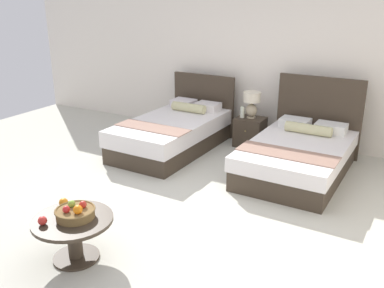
{
  "coord_description": "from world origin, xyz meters",
  "views": [
    {
      "loc": [
        2.45,
        -4.07,
        2.43
      ],
      "look_at": [
        -0.08,
        0.44,
        0.6
      ],
      "focal_mm": 39.36,
      "sensor_mm": 36.0,
      "label": 1
    }
  ],
  "objects_px": {
    "coffee_table": "(74,230)",
    "fruit_bowl": "(75,212)",
    "bed_near_window": "(174,132)",
    "loose_orange": "(64,202)",
    "loose_apple": "(42,221)",
    "bed_near_corner": "(299,154)",
    "table_lamp": "(252,102)",
    "vase": "(242,112)",
    "nightstand": "(250,132)"
  },
  "relations": [
    {
      "from": "vase",
      "to": "fruit_bowl",
      "type": "bearing_deg",
      "value": -91.48
    },
    {
      "from": "bed_near_corner",
      "to": "table_lamp",
      "type": "height_order",
      "value": "bed_near_corner"
    },
    {
      "from": "table_lamp",
      "to": "coffee_table",
      "type": "bearing_deg",
      "value": -93.74
    },
    {
      "from": "vase",
      "to": "fruit_bowl",
      "type": "height_order",
      "value": "vase"
    },
    {
      "from": "nightstand",
      "to": "coffee_table",
      "type": "relative_size",
      "value": 0.64
    },
    {
      "from": "table_lamp",
      "to": "bed_near_corner",
      "type": "bearing_deg",
      "value": -36.27
    },
    {
      "from": "loose_orange",
      "to": "bed_near_window",
      "type": "bearing_deg",
      "value": 100.31
    },
    {
      "from": "bed_near_window",
      "to": "loose_orange",
      "type": "height_order",
      "value": "bed_near_window"
    },
    {
      "from": "bed_near_window",
      "to": "vase",
      "type": "xyz_separation_m",
      "value": [
        0.9,
        0.72,
        0.29
      ]
    },
    {
      "from": "bed_near_corner",
      "to": "vase",
      "type": "relative_size",
      "value": 11.3
    },
    {
      "from": "table_lamp",
      "to": "loose_apple",
      "type": "height_order",
      "value": "table_lamp"
    },
    {
      "from": "bed_near_window",
      "to": "table_lamp",
      "type": "relative_size",
      "value": 5.04
    },
    {
      "from": "bed_near_corner",
      "to": "vase",
      "type": "height_order",
      "value": "bed_near_corner"
    },
    {
      "from": "bed_near_window",
      "to": "loose_orange",
      "type": "bearing_deg",
      "value": -79.69
    },
    {
      "from": "coffee_table",
      "to": "loose_apple",
      "type": "xyz_separation_m",
      "value": [
        -0.15,
        -0.22,
        0.17
      ]
    },
    {
      "from": "nightstand",
      "to": "loose_apple",
      "type": "bearing_deg",
      "value": -95.67
    },
    {
      "from": "fruit_bowl",
      "to": "loose_apple",
      "type": "bearing_deg",
      "value": -124.4
    },
    {
      "from": "bed_near_window",
      "to": "loose_apple",
      "type": "relative_size",
      "value": 26.36
    },
    {
      "from": "bed_near_corner",
      "to": "loose_apple",
      "type": "xyz_separation_m",
      "value": [
        -1.45,
        -3.35,
        0.2
      ]
    },
    {
      "from": "nightstand",
      "to": "table_lamp",
      "type": "xyz_separation_m",
      "value": [
        -0.0,
        0.02,
        0.51
      ]
    },
    {
      "from": "vase",
      "to": "nightstand",
      "type": "bearing_deg",
      "value": 15.92
    },
    {
      "from": "vase",
      "to": "loose_apple",
      "type": "bearing_deg",
      "value": -93.76
    },
    {
      "from": "bed_near_window",
      "to": "nightstand",
      "type": "distance_m",
      "value": 1.29
    },
    {
      "from": "bed_near_window",
      "to": "loose_orange",
      "type": "xyz_separation_m",
      "value": [
        0.54,
        -2.99,
        0.19
      ]
    },
    {
      "from": "bed_near_corner",
      "to": "loose_apple",
      "type": "height_order",
      "value": "bed_near_corner"
    },
    {
      "from": "fruit_bowl",
      "to": "bed_near_corner",
      "type": "bearing_deg",
      "value": 67.61
    },
    {
      "from": "bed_near_corner",
      "to": "loose_orange",
      "type": "bearing_deg",
      "value": -117.23
    },
    {
      "from": "fruit_bowl",
      "to": "loose_orange",
      "type": "distance_m",
      "value": 0.28
    },
    {
      "from": "table_lamp",
      "to": "vase",
      "type": "height_order",
      "value": "table_lamp"
    },
    {
      "from": "vase",
      "to": "fruit_bowl",
      "type": "distance_m",
      "value": 3.82
    },
    {
      "from": "bed_near_window",
      "to": "loose_apple",
      "type": "bearing_deg",
      "value": -79.2
    },
    {
      "from": "loose_orange",
      "to": "loose_apple",
      "type": "bearing_deg",
      "value": -75.1
    },
    {
      "from": "bed_near_window",
      "to": "loose_orange",
      "type": "distance_m",
      "value": 3.04
    },
    {
      "from": "coffee_table",
      "to": "loose_apple",
      "type": "distance_m",
      "value": 0.32
    },
    {
      "from": "nightstand",
      "to": "loose_apple",
      "type": "xyz_separation_m",
      "value": [
        -0.41,
        -4.1,
        0.24
      ]
    },
    {
      "from": "vase",
      "to": "loose_orange",
      "type": "distance_m",
      "value": 3.72
    },
    {
      "from": "bed_near_window",
      "to": "coffee_table",
      "type": "distance_m",
      "value": 3.22
    },
    {
      "from": "coffee_table",
      "to": "bed_near_corner",
      "type": "bearing_deg",
      "value": 67.54
    },
    {
      "from": "bed_near_window",
      "to": "table_lamp",
      "type": "bearing_deg",
      "value": 36.71
    },
    {
      "from": "loose_orange",
      "to": "bed_near_corner",
      "type": "bearing_deg",
      "value": 62.77
    },
    {
      "from": "bed_near_corner",
      "to": "table_lamp",
      "type": "distance_m",
      "value": 1.38
    },
    {
      "from": "loose_apple",
      "to": "fruit_bowl",
      "type": "bearing_deg",
      "value": 55.6
    },
    {
      "from": "nightstand",
      "to": "vase",
      "type": "distance_m",
      "value": 0.37
    },
    {
      "from": "coffee_table",
      "to": "fruit_bowl",
      "type": "bearing_deg",
      "value": 60.79
    },
    {
      "from": "loose_apple",
      "to": "coffee_table",
      "type": "bearing_deg",
      "value": 54.94
    },
    {
      "from": "table_lamp",
      "to": "vase",
      "type": "distance_m",
      "value": 0.23
    },
    {
      "from": "coffee_table",
      "to": "loose_orange",
      "type": "distance_m",
      "value": 0.33
    },
    {
      "from": "fruit_bowl",
      "to": "loose_apple",
      "type": "relative_size",
      "value": 4.54
    },
    {
      "from": "loose_orange",
      "to": "vase",
      "type": "bearing_deg",
      "value": 84.43
    },
    {
      "from": "nightstand",
      "to": "loose_apple",
      "type": "relative_size",
      "value": 5.84
    }
  ]
}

